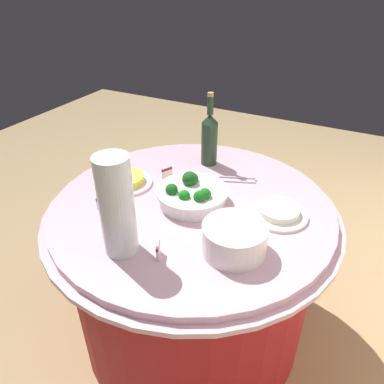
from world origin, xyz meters
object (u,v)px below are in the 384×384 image
at_px(broccoli_bowl, 192,195).
at_px(decorative_fruit_vase, 118,212).
at_px(food_plate_rice, 278,212).
at_px(label_placard_mid, 99,200).
at_px(serving_tongs, 239,180).
at_px(label_placard_front, 167,172).
at_px(plate_stack, 234,239).
at_px(wine_bottle, 209,138).
at_px(food_plate_fried_egg, 127,180).
at_px(label_placard_rear, 158,249).

bearing_deg(broccoli_bowl, decorative_fruit_vase, -12.75).
xyz_separation_m(food_plate_rice, label_placard_mid, (0.26, -0.63, 0.02)).
xyz_separation_m(serving_tongs, food_plate_rice, (0.18, 0.22, 0.01)).
xyz_separation_m(label_placard_front, label_placard_mid, (0.31, -0.12, 0.00)).
distance_m(plate_stack, decorative_fruit_vase, 0.38).
bearing_deg(decorative_fruit_vase, label_placard_front, -167.23).
height_order(wine_bottle, food_plate_fried_egg, wine_bottle).
bearing_deg(label_placard_front, serving_tongs, 113.66).
xyz_separation_m(plate_stack, food_plate_rice, (-0.26, 0.08, -0.03)).
xyz_separation_m(plate_stack, wine_bottle, (-0.52, -0.33, 0.08)).
relative_size(wine_bottle, decorative_fruit_vase, 0.99).
bearing_deg(food_plate_fried_egg, plate_stack, 71.35).
relative_size(wine_bottle, label_placard_mid, 6.11).
xyz_separation_m(wine_bottle, label_placard_rear, (0.66, 0.13, -0.10)).
bearing_deg(label_placard_front, wine_bottle, 154.21).
height_order(plate_stack, decorative_fruit_vase, decorative_fruit_vase).
bearing_deg(broccoli_bowl, label_placard_front, -123.91).
xyz_separation_m(wine_bottle, food_plate_rice, (0.26, 0.41, -0.11)).
height_order(wine_bottle, label_placard_front, wine_bottle).
bearing_deg(decorative_fruit_vase, broccoli_bowl, 167.25).
distance_m(broccoli_bowl, food_plate_fried_egg, 0.32).
bearing_deg(food_plate_fried_egg, label_placard_rear, 47.84).
relative_size(serving_tongs, food_plate_rice, 0.75).
bearing_deg(plate_stack, food_plate_rice, 163.78).
bearing_deg(label_placard_front, food_plate_rice, 84.17).
xyz_separation_m(decorative_fruit_vase, label_placard_front, (-0.47, -0.11, -0.12)).
bearing_deg(label_placard_rear, plate_stack, 123.68).
xyz_separation_m(broccoli_bowl, food_plate_fried_egg, (-0.00, -0.31, -0.02)).
bearing_deg(label_placard_front, plate_stack, 54.41).
distance_m(serving_tongs, label_placard_mid, 0.60).
relative_size(label_placard_front, label_placard_mid, 1.00).
bearing_deg(food_plate_rice, plate_stack, -16.22).
xyz_separation_m(broccoli_bowl, serving_tongs, (-0.25, 0.10, -0.03)).
xyz_separation_m(broccoli_bowl, food_plate_rice, (-0.07, 0.32, -0.02)).
height_order(broccoli_bowl, label_placard_mid, broccoli_bowl).
bearing_deg(food_plate_rice, food_plate_fried_egg, -83.86).
height_order(plate_stack, label_placard_rear, plate_stack).
bearing_deg(label_placard_front, decorative_fruit_vase, 12.77).
distance_m(decorative_fruit_vase, food_plate_fried_egg, 0.44).
bearing_deg(label_placard_rear, serving_tongs, 174.43).
relative_size(food_plate_rice, label_placard_front, 4.00).
xyz_separation_m(decorative_fruit_vase, label_placard_rear, (-0.02, 0.12, -0.12)).
bearing_deg(broccoli_bowl, wine_bottle, -166.07).
bearing_deg(plate_stack, food_plate_fried_egg, -108.65).
distance_m(plate_stack, label_placard_front, 0.53).
bearing_deg(broccoli_bowl, food_plate_fried_egg, -90.69).
bearing_deg(label_placard_mid, label_placard_rear, 68.57).
distance_m(plate_stack, serving_tongs, 0.46).
height_order(broccoli_bowl, decorative_fruit_vase, decorative_fruit_vase).
relative_size(food_plate_fried_egg, label_placard_front, 4.00).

